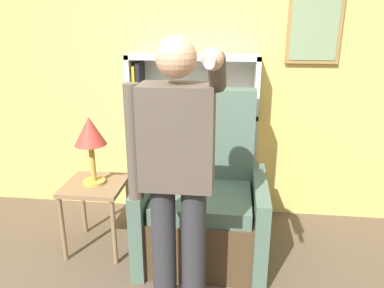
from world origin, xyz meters
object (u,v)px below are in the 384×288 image
at_px(table_lamp, 90,135).
at_px(armchair, 203,206).
at_px(side_table, 95,194).
at_px(person_standing, 177,172).
at_px(bookcase, 185,140).

bearing_deg(table_lamp, armchair, 3.41).
bearing_deg(side_table, person_standing, -40.97).
relative_size(side_table, table_lamp, 1.07).
bearing_deg(side_table, table_lamp, -45.00).
xyz_separation_m(armchair, table_lamp, (-0.87, -0.05, 0.58)).
height_order(bookcase, side_table, bookcase).
relative_size(bookcase, table_lamp, 2.82).
relative_size(person_standing, table_lamp, 3.21).
xyz_separation_m(side_table, table_lamp, (0.00, -0.00, 0.50)).
xyz_separation_m(bookcase, person_standing, (0.13, -1.32, 0.25)).
height_order(bookcase, person_standing, person_standing).
bearing_deg(person_standing, table_lamp, 139.03).
relative_size(armchair, person_standing, 0.75).
height_order(side_table, table_lamp, table_lamp).
relative_size(person_standing, side_table, 2.99).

